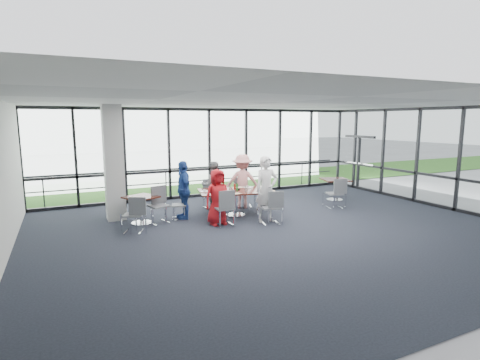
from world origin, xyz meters
name	(u,v)px	position (x,y,z in m)	size (l,w,h in m)	color
floor	(281,231)	(0.00, 0.00, -0.01)	(12.00, 10.00, 0.02)	black
ceiling	(283,102)	(0.00, 0.00, 3.20)	(12.00, 10.00, 0.04)	silver
curtain_wall_back	(209,153)	(0.00, 5.00, 1.60)	(12.00, 0.10, 3.20)	white
curtain_wall_right	(444,158)	(6.00, 0.00, 1.60)	(0.10, 10.00, 3.20)	white
exit_door	(359,163)	(6.00, 3.75, 1.05)	(0.12, 1.60, 2.10)	black
structural_column	(114,163)	(-3.60, 3.00, 1.60)	(0.50, 0.50, 3.20)	silver
apron	(173,178)	(0.00, 10.00, -0.02)	(80.00, 70.00, 0.02)	slate
grass_strip	(186,183)	(0.00, 8.00, 0.01)	(80.00, 5.00, 0.01)	#255418
hangar_main	(153,118)	(4.00, 32.00, 3.00)	(24.00, 10.00, 6.00)	silver
guard_rail	(204,180)	(0.00, 5.60, 0.50)	(0.06, 0.06, 12.00)	#2D2D33
main_table	(236,194)	(-0.37, 1.93, 0.64)	(2.31, 1.57, 0.75)	#341310
side_table_left	(141,201)	(-3.04, 2.23, 0.61)	(1.01, 1.01, 0.75)	#341310
side_table_right	(335,182)	(3.67, 2.36, 0.64)	(1.10, 1.10, 0.75)	#341310
diner_near_left	(218,197)	(-1.20, 1.26, 0.75)	(0.73, 0.48, 1.50)	red
diner_near_right	(266,189)	(0.12, 0.96, 0.91)	(0.66, 0.48, 1.81)	white
diner_far_left	(213,186)	(-0.69, 2.92, 0.76)	(0.74, 0.45, 1.52)	slate
diner_far_right	(242,181)	(0.24, 2.71, 0.86)	(1.11, 0.57, 1.72)	pink
diner_end	(183,190)	(-1.85, 2.23, 0.83)	(0.97, 0.53, 1.66)	#264798
chair_main_nl	(224,208)	(-1.10, 1.08, 0.48)	(0.47, 0.47, 0.96)	slate
chair_main_nr	(271,208)	(0.10, 0.69, 0.45)	(0.44, 0.44, 0.90)	slate
chair_main_fl	(211,194)	(-0.67, 3.13, 0.44)	(0.43, 0.43, 0.88)	slate
chair_main_fr	(245,193)	(0.37, 2.83, 0.45)	(0.44, 0.44, 0.90)	slate
chair_main_end	(179,205)	(-1.99, 2.22, 0.41)	(0.40, 0.40, 0.82)	slate
chair_spare_la	(133,215)	(-3.39, 1.48, 0.45)	(0.44, 0.44, 0.90)	slate
chair_spare_lb	(159,206)	(-2.61, 2.04, 0.49)	(0.48, 0.48, 0.97)	slate
chair_spare_r	(334,194)	(2.87, 1.42, 0.47)	(0.46, 0.46, 0.94)	slate
plate_nl	(216,193)	(-1.06, 1.69, 0.76)	(0.28, 0.28, 0.01)	white
plate_nr	(261,191)	(0.23, 1.49, 0.76)	(0.25, 0.25, 0.01)	white
plate_fl	(214,188)	(-0.85, 2.44, 0.76)	(0.25, 0.25, 0.01)	white
plate_fr	(248,187)	(0.16, 2.18, 0.76)	(0.26, 0.26, 0.01)	white
plate_end	(205,191)	(-1.25, 2.12, 0.76)	(0.28, 0.28, 0.01)	white
tumbler_a	(230,190)	(-0.65, 1.69, 0.82)	(0.07, 0.07, 0.13)	white
tumbler_b	(246,189)	(-0.14, 1.69, 0.83)	(0.08, 0.08, 0.15)	white
tumbler_c	(236,186)	(-0.25, 2.18, 0.83)	(0.08, 0.08, 0.15)	white
tumbler_d	(210,190)	(-1.18, 1.94, 0.82)	(0.07, 0.07, 0.14)	white
menu_a	(236,194)	(-0.58, 1.47, 0.75)	(0.28, 0.20, 0.00)	white
menu_b	(270,191)	(0.50, 1.43, 0.75)	(0.29, 0.20, 0.00)	white
menu_c	(239,187)	(-0.08, 2.32, 0.75)	(0.31, 0.22, 0.00)	white
condiment_caddy	(238,189)	(-0.27, 1.97, 0.77)	(0.10, 0.07, 0.04)	black
ketchup_bottle	(235,187)	(-0.36, 1.99, 0.84)	(0.06, 0.06, 0.18)	#9A1609
green_bottle	(237,187)	(-0.32, 1.93, 0.85)	(0.05, 0.05, 0.20)	#166F1D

